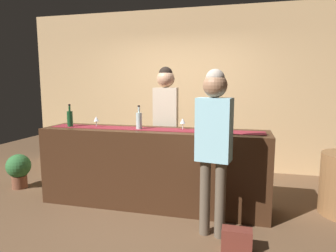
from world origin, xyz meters
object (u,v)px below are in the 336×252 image
(potted_plant_tall, at_px, (58,145))
(potted_plant_small, at_px, (19,169))
(wine_bottle_green, at_px, (70,118))
(handbag, at_px, (237,240))
(wine_bottle_clear, at_px, (139,120))
(wine_glass_near_customer, at_px, (96,119))
(wine_glass_mid_counter, at_px, (183,121))
(customer_sipping, at_px, (214,135))
(bartender, at_px, (166,114))

(potted_plant_tall, relative_size, potted_plant_small, 1.62)
(wine_bottle_green, height_order, handbag, wine_bottle_green)
(wine_bottle_clear, distance_m, potted_plant_tall, 2.23)
(wine_bottle_green, distance_m, wine_glass_near_customer, 0.36)
(wine_bottle_clear, relative_size, wine_bottle_green, 1.00)
(wine_bottle_clear, height_order, wine_glass_mid_counter, wine_bottle_clear)
(customer_sipping, xyz_separation_m, handbag, (0.25, -0.24, -0.94))
(wine_glass_near_customer, xyz_separation_m, wine_glass_mid_counter, (1.16, 0.05, 0.00))
(wine_glass_mid_counter, distance_m, potted_plant_tall, 2.67)
(potted_plant_small, xyz_separation_m, handbag, (3.22, -0.96, -0.19))
(wine_bottle_clear, distance_m, handbag, 1.79)
(wine_glass_near_customer, height_order, customer_sipping, customer_sipping)
(wine_bottle_clear, relative_size, wine_glass_mid_counter, 2.10)
(potted_plant_tall, bearing_deg, customer_sipping, -28.99)
(bartender, bearing_deg, wine_bottle_clear, 68.87)
(wine_glass_near_customer, xyz_separation_m, potted_plant_small, (-1.36, 0.10, -0.80))
(wine_bottle_green, bearing_deg, customer_sipping, -15.85)
(wine_glass_near_customer, distance_m, wine_glass_mid_counter, 1.16)
(wine_glass_mid_counter, relative_size, potted_plant_small, 0.28)
(bartender, bearing_deg, handbag, 122.35)
(wine_bottle_clear, distance_m, potted_plant_small, 2.14)
(wine_bottle_green, bearing_deg, wine_glass_mid_counter, 4.33)
(wine_glass_near_customer, bearing_deg, potted_plant_small, 175.87)
(wine_bottle_green, xyz_separation_m, potted_plant_small, (-1.01, 0.16, -0.81))
(customer_sipping, height_order, potted_plant_small, customer_sipping)
(wine_bottle_green, relative_size, customer_sipping, 0.18)
(customer_sipping, bearing_deg, handbag, -33.70)
(bartender, distance_m, potted_plant_small, 2.37)
(wine_bottle_green, xyz_separation_m, handbag, (2.21, -0.80, -1.00))
(wine_bottle_green, relative_size, bartender, 0.17)
(wine_bottle_green, bearing_deg, bartender, 28.74)
(customer_sipping, height_order, potted_plant_tall, customer_sipping)
(potted_plant_small, bearing_deg, wine_bottle_clear, -4.18)
(wine_glass_near_customer, xyz_separation_m, customer_sipping, (1.61, -0.62, -0.04))
(bartender, bearing_deg, potted_plant_tall, -15.18)
(customer_sipping, bearing_deg, wine_glass_mid_counter, 133.71)
(wine_glass_near_customer, distance_m, customer_sipping, 1.72)
(wine_bottle_clear, bearing_deg, handbag, -33.22)
(wine_glass_mid_counter, bearing_deg, bartender, 124.25)
(wine_glass_mid_counter, bearing_deg, handbag, -52.33)
(wine_bottle_clear, bearing_deg, potted_plant_small, 175.82)
(wine_bottle_clear, height_order, bartender, bartender)
(wine_bottle_clear, relative_size, bartender, 0.17)
(bartender, relative_size, handbag, 6.44)
(wine_bottle_clear, bearing_deg, customer_sipping, -30.06)
(wine_bottle_clear, height_order, customer_sipping, customer_sipping)
(handbag, bearing_deg, customer_sipping, 136.45)
(customer_sipping, height_order, handbag, customer_sipping)
(customer_sipping, xyz_separation_m, potted_plant_small, (-2.97, 0.72, -0.76))
(wine_glass_near_customer, relative_size, customer_sipping, 0.08)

